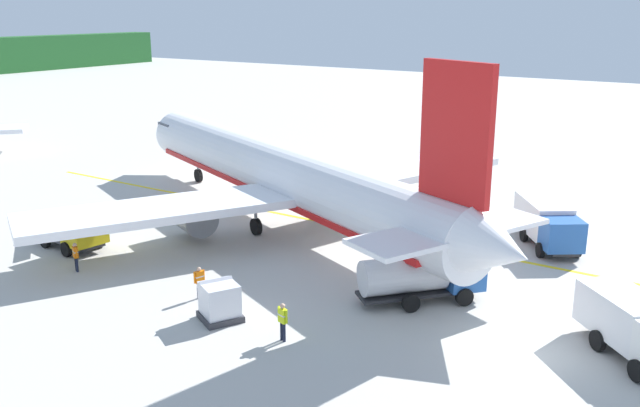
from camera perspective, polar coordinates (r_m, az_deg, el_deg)
The scene contains 10 objects.
airliner_foreground at distance 46.10m, azimuth -3.08°, elevation 2.29°, with size 33.28×39.54×11.90m.
service_truck_fuel at distance 31.98m, azimuth 24.67°, elevation -9.17°, with size 5.68×5.73×2.49m.
service_truck_baggage at distance 44.64m, azimuth 18.25°, elevation -1.46°, with size 6.59×5.60×2.66m.
service_truck_catering at distance 44.25m, azimuth -19.44°, elevation -2.15°, with size 2.86×6.06×2.51m.
service_truck_pushback at distance 34.90m, azimuth 8.53°, elevation -5.82°, with size 5.95×5.55×2.40m.
cargo_container_near at distance 33.06m, azimuth -8.29°, elevation -8.00°, with size 2.42×2.42×1.93m.
crew_marshaller at distance 30.70m, azimuth -3.10°, elevation -9.48°, with size 0.35×0.61×1.78m.
crew_loader_left at distance 40.73m, azimuth -19.52°, elevation -4.00°, with size 0.39×0.59×1.68m.
crew_loader_right at distance 35.50m, azimuth -9.92°, elevation -6.22°, with size 0.61×0.34×1.67m.
apron_guide_line at distance 46.14m, azimuth 2.86°, elevation -2.06°, with size 0.30×60.00×0.01m, color yellow.
Camera 1 is at (-26.85, -7.23, 14.17)m, focal length 38.79 mm.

